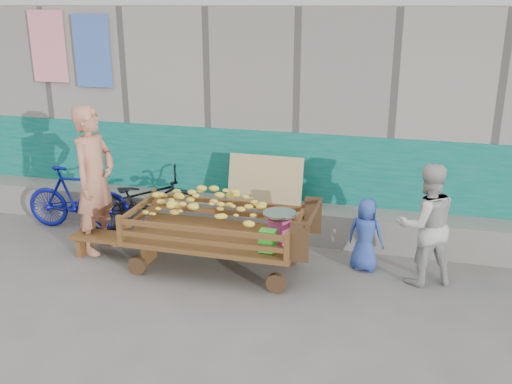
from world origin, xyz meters
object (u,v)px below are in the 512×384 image
(woman, at_px, (426,224))
(child, at_px, (366,235))
(banana_cart, at_px, (211,219))
(vendor_man, at_px, (95,180))
(bench, at_px, (116,242))
(bicycle_blue, at_px, (78,198))
(bicycle_dark, at_px, (144,201))

(woman, bearing_deg, child, -37.63)
(banana_cart, height_order, vendor_man, vendor_man)
(woman, bearing_deg, banana_cart, -16.19)
(child, bearing_deg, bench, 22.80)
(banana_cart, xyz_separation_m, child, (1.76, 0.49, -0.19))
(bench, xyz_separation_m, vendor_man, (-0.32, 0.16, 0.73))
(vendor_man, distance_m, bicycle_blue, 0.97)
(bench, xyz_separation_m, bicycle_blue, (-0.95, 0.72, 0.25))
(woman, xyz_separation_m, child, (-0.66, 0.16, -0.26))
(banana_cart, xyz_separation_m, bicycle_blue, (-2.23, 0.72, -0.18))
(child, relative_size, bicycle_dark, 0.53)
(child, height_order, bicycle_dark, child)
(vendor_man, height_order, bicycle_dark, vendor_man)
(vendor_man, distance_m, child, 3.40)
(banana_cart, relative_size, woman, 1.57)
(bicycle_dark, bearing_deg, vendor_man, 135.70)
(vendor_man, xyz_separation_m, woman, (4.01, 0.16, -0.23))
(bench, relative_size, woman, 0.79)
(bench, distance_m, bicycle_dark, 0.95)
(banana_cart, bearing_deg, child, 15.51)
(child, bearing_deg, banana_cart, 29.21)
(bicycle_dark, height_order, bicycle_blue, bicycle_blue)
(child, bearing_deg, woman, 179.95)
(banana_cart, bearing_deg, bench, 179.91)
(banana_cart, distance_m, bench, 1.34)
(banana_cart, bearing_deg, vendor_man, 174.08)
(bench, distance_m, woman, 3.74)
(vendor_man, relative_size, bicycle_blue, 1.24)
(bicycle_blue, bearing_deg, child, -98.60)
(banana_cart, distance_m, child, 1.83)
(banana_cart, relative_size, child, 2.48)
(bench, bearing_deg, vendor_man, 152.90)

